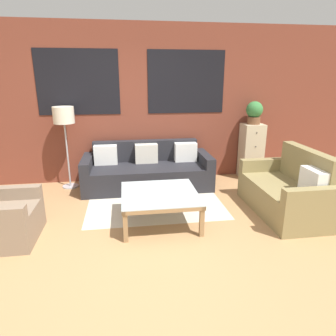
# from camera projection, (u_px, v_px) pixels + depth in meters

# --- Properties ---
(ground_plane) EXTENTS (16.00, 16.00, 0.00)m
(ground_plane) POSITION_uv_depth(u_px,v_px,m) (146.00, 244.00, 3.54)
(ground_plane) COLOR #AD7F51
(wall_back_brick) EXTENTS (8.40, 0.09, 2.80)m
(wall_back_brick) POSITION_uv_depth(u_px,v_px,m) (134.00, 105.00, 5.43)
(wall_back_brick) COLOR brown
(wall_back_brick) RESTS_ON ground_plane
(rug) EXTENTS (2.06, 1.46, 0.00)m
(rug) POSITION_uv_depth(u_px,v_px,m) (155.00, 203.00, 4.68)
(rug) COLOR beige
(rug) RESTS_ON ground_plane
(couch_dark) EXTENTS (2.22, 0.88, 0.78)m
(couch_dark) POSITION_uv_depth(u_px,v_px,m) (147.00, 171.00, 5.33)
(couch_dark) COLOR #232328
(couch_dark) RESTS_ON ground_plane
(settee_vintage) EXTENTS (0.80, 1.48, 0.92)m
(settee_vintage) POSITION_uv_depth(u_px,v_px,m) (288.00, 192.00, 4.29)
(settee_vintage) COLOR olive
(settee_vintage) RESTS_ON ground_plane
(coffee_table) EXTENTS (1.00, 1.00, 0.42)m
(coffee_table) POSITION_uv_depth(u_px,v_px,m) (160.00, 197.00, 3.99)
(coffee_table) COLOR silver
(coffee_table) RESTS_ON ground_plane
(floor_lamp) EXTENTS (0.35, 0.35, 1.42)m
(floor_lamp) POSITION_uv_depth(u_px,v_px,m) (64.00, 119.00, 5.03)
(floor_lamp) COLOR #B2B2B7
(floor_lamp) RESTS_ON ground_plane
(drawer_cabinet) EXTENTS (0.39, 0.37, 1.04)m
(drawer_cabinet) POSITION_uv_depth(u_px,v_px,m) (251.00, 151.00, 5.75)
(drawer_cabinet) COLOR #C6B793
(drawer_cabinet) RESTS_ON ground_plane
(potted_plant) EXTENTS (0.31, 0.31, 0.42)m
(potted_plant) POSITION_uv_depth(u_px,v_px,m) (254.00, 112.00, 5.53)
(potted_plant) COLOR brown
(potted_plant) RESTS_ON drawer_cabinet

